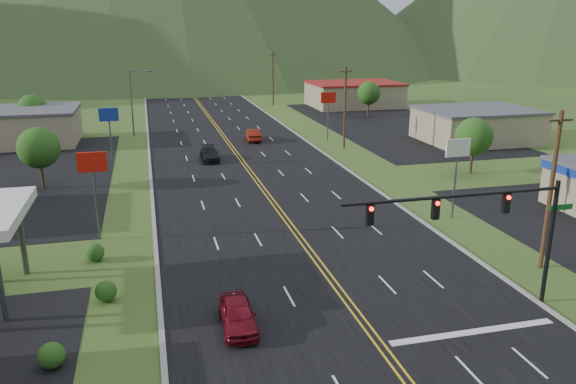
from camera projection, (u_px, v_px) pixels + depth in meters
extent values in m
cylinder|color=black|center=(550.00, 243.00, 30.25)|extent=(0.24, 0.24, 7.00)
cylinder|color=black|center=(455.00, 196.00, 27.95)|extent=(12.00, 0.18, 0.18)
cube|color=#0C591E|center=(561.00, 207.00, 29.77)|extent=(1.40, 0.06, 0.30)
cube|color=black|center=(506.00, 203.00, 28.82)|extent=(0.35, 0.28, 1.05)
sphere|color=#FF0C05|center=(509.00, 198.00, 28.56)|extent=(0.22, 0.22, 0.22)
cube|color=black|center=(435.00, 209.00, 27.88)|extent=(0.35, 0.28, 1.05)
sphere|color=#FF0C05|center=(438.00, 203.00, 27.62)|extent=(0.22, 0.22, 0.22)
cube|color=black|center=(370.00, 215.00, 27.06)|extent=(0.35, 0.28, 1.05)
sphere|color=#FF0C05|center=(372.00, 209.00, 26.79)|extent=(0.22, 0.22, 0.22)
cylinder|color=#59595E|center=(131.00, 103.00, 76.68)|extent=(0.20, 0.20, 9.00)
cylinder|color=#59595E|center=(140.00, 71.00, 75.79)|extent=(2.88, 0.12, 0.12)
cube|color=#59595E|center=(151.00, 71.00, 76.16)|extent=(0.60, 0.25, 0.18)
cylinder|color=#59595E|center=(22.00, 236.00, 34.04)|extent=(0.36, 0.36, 5.00)
cube|color=tan|center=(3.00, 128.00, 71.75)|extent=(18.00, 11.00, 4.20)
cube|color=#4C4C51|center=(1.00, 111.00, 71.10)|extent=(18.40, 11.40, 0.30)
cube|color=tan|center=(477.00, 126.00, 73.81)|extent=(14.00, 11.00, 4.00)
cube|color=#4C4C51|center=(479.00, 110.00, 73.20)|extent=(14.40, 11.40, 0.30)
cube|color=tan|center=(354.00, 95.00, 105.35)|extent=(16.00, 12.00, 4.20)
cube|color=maroon|center=(355.00, 83.00, 104.71)|extent=(16.40, 12.40, 0.30)
cylinder|color=#59595E|center=(97.00, 206.00, 39.63)|extent=(0.16, 0.16, 5.00)
cube|color=#BB130A|center=(92.00, 162.00, 38.71)|extent=(2.00, 0.18, 1.40)
cylinder|color=#59595E|center=(111.00, 144.00, 60.06)|extent=(0.16, 0.16, 5.00)
cube|color=navy|center=(109.00, 115.00, 59.15)|extent=(2.00, 0.18, 1.40)
cylinder|color=#59595E|center=(454.00, 188.00, 44.12)|extent=(0.16, 0.16, 5.00)
cube|color=white|center=(458.00, 148.00, 43.21)|extent=(2.00, 0.18, 1.40)
cylinder|color=#59595E|center=(328.00, 122.00, 73.85)|extent=(0.16, 0.16, 5.00)
cube|color=#BB130A|center=(328.00, 98.00, 72.93)|extent=(2.00, 0.18, 1.40)
cylinder|color=#382314|center=(42.00, 173.00, 52.44)|extent=(0.30, 0.30, 3.00)
sphere|color=#174413|center=(39.00, 148.00, 51.75)|extent=(3.84, 3.84, 3.84)
cylinder|color=#382314|center=(35.00, 126.00, 76.34)|extent=(0.30, 0.30, 3.00)
sphere|color=#174413|center=(32.00, 109.00, 75.65)|extent=(3.84, 3.84, 3.84)
cylinder|color=#382314|center=(471.00, 159.00, 57.67)|extent=(0.30, 0.30, 3.00)
sphere|color=#174413|center=(474.00, 136.00, 56.99)|extent=(3.84, 3.84, 3.84)
cylinder|color=#382314|center=(368.00, 107.00, 93.91)|extent=(0.30, 0.30, 3.00)
sphere|color=#174413|center=(369.00, 93.00, 93.22)|extent=(3.84, 3.84, 3.84)
cylinder|color=#382314|center=(551.00, 192.00, 34.24)|extent=(0.28, 0.28, 10.00)
cube|color=#382314|center=(561.00, 120.00, 32.98)|extent=(1.60, 0.12, 0.12)
cylinder|color=#382314|center=(345.00, 108.00, 68.60)|extent=(0.28, 0.28, 10.00)
cube|color=#382314|center=(346.00, 72.00, 67.34)|extent=(1.60, 0.12, 0.12)
cylinder|color=#382314|center=(273.00, 79.00, 105.76)|extent=(0.28, 0.28, 10.00)
cube|color=#382314|center=(273.00, 55.00, 104.50)|extent=(1.60, 0.12, 0.12)
cylinder|color=#382314|center=(238.00, 65.00, 142.91)|extent=(0.28, 0.28, 10.00)
cube|color=#382314|center=(238.00, 47.00, 141.65)|extent=(1.60, 0.12, 0.12)
imported|color=maroon|center=(238.00, 315.00, 28.31)|extent=(1.80, 4.27, 1.44)
imported|color=black|center=(209.00, 154.00, 63.49)|extent=(2.06, 4.87, 1.40)
imported|color=maroon|center=(253.00, 135.00, 74.20)|extent=(2.06, 4.91, 1.58)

